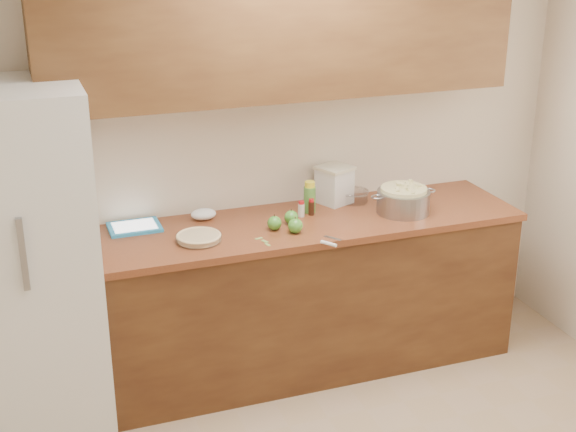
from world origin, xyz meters
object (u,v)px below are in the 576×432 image
object	(u,v)px
pie	(199,238)
tablet	(134,227)
colander	(403,200)
flour_canister	(334,184)

from	to	relation	value
pie	tablet	xyz separation A→B (m)	(-0.29, 0.29, -0.01)
pie	tablet	size ratio (longest dim) A/B	0.87
colander	flour_canister	world-z (taller)	flour_canister
pie	tablet	distance (m)	0.41
flour_canister	tablet	bearing A→B (deg)	-178.96
tablet	colander	bearing A→B (deg)	-10.51
flour_canister	tablet	world-z (taller)	flour_canister
colander	tablet	world-z (taller)	colander
flour_canister	tablet	xyz separation A→B (m)	(-1.20, -0.02, -0.10)
pie	colander	bearing A→B (deg)	1.22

